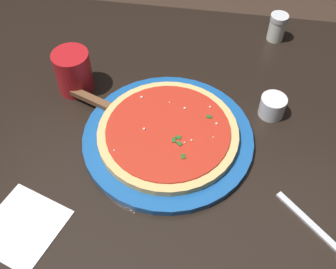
% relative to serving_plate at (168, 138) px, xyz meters
% --- Properties ---
extents(ground_plane, '(5.00, 5.00, 0.00)m').
position_rel_serving_plate_xyz_m(ground_plane, '(0.06, -0.04, -0.78)').
color(ground_plane, '#38281E').
extents(restaurant_table, '(1.05, 0.91, 0.78)m').
position_rel_serving_plate_xyz_m(restaurant_table, '(0.06, -0.04, -0.14)').
color(restaurant_table, black).
rests_on(restaurant_table, ground_plane).
extents(serving_plate, '(0.37, 0.37, 0.02)m').
position_rel_serving_plate_xyz_m(serving_plate, '(0.00, 0.00, 0.00)').
color(serving_plate, '#195199').
rests_on(serving_plate, restaurant_table).
extents(pizza, '(0.30, 0.30, 0.02)m').
position_rel_serving_plate_xyz_m(pizza, '(-0.00, -0.00, 0.02)').
color(pizza, '#DBB26B').
rests_on(pizza, serving_plate).
extents(pizza_server, '(0.22, 0.12, 0.01)m').
position_rel_serving_plate_xyz_m(pizza_server, '(0.16, -0.06, 0.01)').
color(pizza_server, silver).
rests_on(pizza_server, serving_plate).
extents(cup_tall_drink, '(0.08, 0.08, 0.10)m').
position_rel_serving_plate_xyz_m(cup_tall_drink, '(0.24, -0.13, 0.04)').
color(cup_tall_drink, '#B2191E').
rests_on(cup_tall_drink, restaurant_table).
extents(cup_small_sauce, '(0.06, 0.06, 0.05)m').
position_rel_serving_plate_xyz_m(cup_small_sauce, '(-0.22, -0.11, 0.02)').
color(cup_small_sauce, silver).
rests_on(cup_small_sauce, restaurant_table).
extents(napkin_folded_right, '(0.17, 0.18, 0.00)m').
position_rel_serving_plate_xyz_m(napkin_folded_right, '(0.24, 0.25, -0.01)').
color(napkin_folded_right, white).
rests_on(napkin_folded_right, restaurant_table).
extents(fork, '(0.15, 0.14, 0.00)m').
position_rel_serving_plate_xyz_m(fork, '(-0.31, 0.17, -0.01)').
color(fork, silver).
rests_on(fork, restaurant_table).
extents(parmesan_shaker, '(0.05, 0.05, 0.07)m').
position_rel_serving_plate_xyz_m(parmesan_shaker, '(-0.23, -0.39, 0.03)').
color(parmesan_shaker, silver).
rests_on(parmesan_shaker, restaurant_table).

